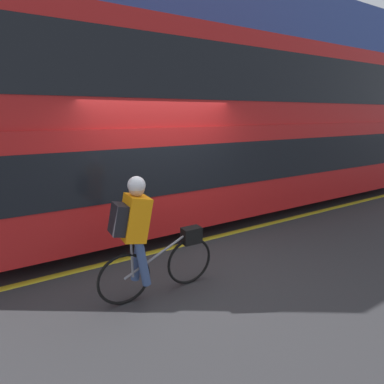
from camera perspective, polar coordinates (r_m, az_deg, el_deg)
ground_plane at (r=5.23m, az=-4.39°, el=-11.62°), size 80.00×80.00×0.00m
road_center_line at (r=5.38m, az=-5.31°, el=-10.79°), size 50.00×0.14×0.01m
sidewalk_curb at (r=9.73m, az=-17.53°, el=0.58°), size 60.00×2.32×0.12m
building_facade at (r=10.87m, az=-20.93°, el=22.23°), size 60.00×0.30×7.82m
bus at (r=7.28m, az=9.30°, el=12.56°), size 11.52×2.57×3.73m
cyclist_on_bike at (r=3.77m, az=-8.96°, el=-7.98°), size 1.61×0.32×1.61m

